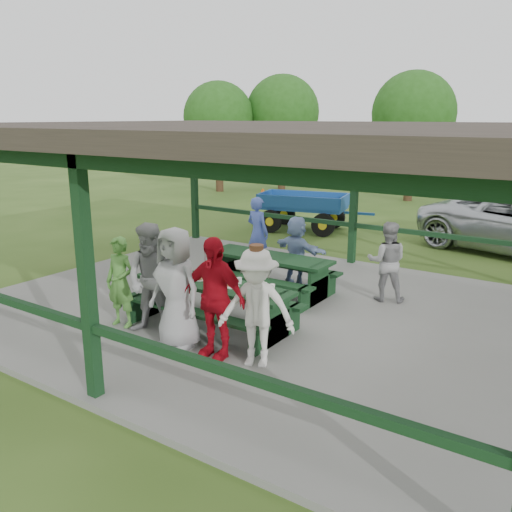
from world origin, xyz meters
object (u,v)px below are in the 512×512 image
Objects in this scene: contestant_white_fedora at (256,308)px; spectator_lblue at (296,251)px; picnic_table_far at (269,269)px; contestant_green at (120,282)px; contestant_grey_left at (153,280)px; spectator_grey at (387,261)px; picnic_table_near at (213,299)px; contestant_grey_mid at (176,288)px; farm_trailer at (303,211)px; contestant_red at (214,298)px; spectator_blue at (258,233)px.

contestant_white_fedora reaches higher than spectator_lblue.
contestant_green is at bearing -111.15° from picnic_table_far.
spectator_grey is (2.43, 3.62, -0.14)m from contestant_grey_left.
picnic_table_near is 1.02m from contestant_grey_mid.
spectator_lblue is 0.40× the size of farm_trailer.
picnic_table_near is 1.11× the size of picnic_table_far.
farm_trailer is at bearing 113.47° from picnic_table_far.
contestant_green is at bearing 161.43° from contestant_white_fedora.
picnic_table_near is 3.41m from spectator_grey.
spectator_lblue is at bearing 75.97° from picnic_table_far.
contestant_red reaches higher than contestant_white_fedora.
contestant_grey_left is at bearing 34.74° from spectator_grey.
contestant_white_fedora is at bearing 7.90° from contestant_red.
picnic_table_near is 2.74m from spectator_lblue.
picnic_table_far is 0.79m from spectator_lblue.
spectator_grey is (3.24, -0.53, -0.06)m from spectator_blue.
contestant_green reaches higher than spectator_lblue.
contestant_grey_left is 1.19× the size of spectator_grey.
spectator_grey is (1.13, 3.73, -0.13)m from contestant_red.
spectator_lblue is 0.88× the size of spectator_blue.
contestant_red is at bearing -7.73° from contestant_green.
farm_trailer is (-1.53, 8.83, -0.23)m from contestant_green.
contestant_grey_mid is 1.06× the size of contestant_white_fedora.
contestant_grey_left is at bearing 95.34° from spectator_lblue.
picnic_table_far is 1.41× the size of contestant_red.
contestant_green is 0.84× the size of contestant_grey_left.
contestant_white_fedora is 9.76m from farm_trailer.
contestant_white_fedora is 0.48× the size of farm_trailer.
contestant_red reaches higher than picnic_table_near.
contestant_red is 0.49× the size of farm_trailer.
contestant_red is at bearing 51.81° from spectator_grey.
spectator_lblue is at bearing 64.79° from contestant_green.
contestant_grey_left is 1.01× the size of contestant_red.
farm_trailer is (-3.54, 8.91, -0.37)m from contestant_red.
spectator_grey is (2.04, 0.85, 0.28)m from picnic_table_far.
spectator_blue is 3.29m from spectator_grey.
contestant_green is 2.66m from contestant_white_fedora.
contestant_red is at bearing 4.76° from contestant_grey_mid.
spectator_blue reaches higher than picnic_table_near.
contestant_green is (-1.27, -0.80, 0.27)m from picnic_table_near.
spectator_grey reaches higher than picnic_table_near.
contestant_red reaches higher than farm_trailer.
spectator_blue is (-1.20, 1.38, 0.34)m from picnic_table_far.
picnic_table_far is 1.54× the size of spectator_blue.
contestant_grey_mid is at bearing -85.08° from farm_trailer.
spectator_blue is at bearing -10.58° from spectator_lblue.
picnic_table_far is 3.21m from contestant_white_fedora.
contestant_red is 1.18× the size of spectator_grey.
farm_trailer is at bearing 96.34° from contestant_white_fedora.
contestant_grey_left reaches higher than spectator_lblue.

